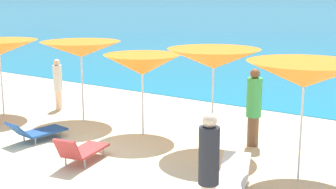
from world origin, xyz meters
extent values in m
cube|color=beige|center=(0.00, 10.00, -0.15)|extent=(50.00, 100.00, 0.30)
cylinder|color=silver|center=(-4.61, 1.99, 1.09)|extent=(0.05, 0.05, 2.18)
cylinder|color=silver|center=(-2.11, 2.87, 1.11)|extent=(0.05, 0.05, 2.22)
cone|color=orange|center=(-2.11, 2.87, 2.11)|extent=(2.32, 2.32, 0.44)
sphere|color=silver|center=(-2.11, 2.87, 2.25)|extent=(0.07, 0.07, 0.07)
cylinder|color=silver|center=(0.13, 2.80, 1.00)|extent=(0.05, 0.05, 1.99)
cone|color=orange|center=(0.13, 2.80, 1.86)|extent=(1.99, 1.99, 0.53)
sphere|color=silver|center=(0.13, 2.80, 2.02)|extent=(0.07, 0.07, 0.07)
cylinder|color=silver|center=(2.20, 2.79, 1.14)|extent=(0.04, 0.04, 2.29)
cone|color=orange|center=(2.20, 2.79, 2.17)|extent=(2.30, 2.30, 0.46)
sphere|color=silver|center=(2.20, 2.79, 2.32)|extent=(0.07, 0.07, 0.07)
cylinder|color=silver|center=(4.56, 2.06, 1.13)|extent=(0.04, 0.04, 2.26)
cone|color=orange|center=(4.56, 2.06, 2.13)|extent=(2.43, 2.43, 0.50)
sphere|color=silver|center=(4.56, 2.06, 2.29)|extent=(0.07, 0.07, 0.07)
cube|color=#1E478C|center=(-1.72, 1.07, 0.21)|extent=(0.73, 1.15, 0.05)
cube|color=#1E478C|center=(-1.81, 0.35, 0.39)|extent=(0.62, 0.47, 0.40)
cylinder|color=gray|center=(-1.42, 1.37, 0.09)|extent=(0.04, 0.04, 0.18)
cylinder|color=gray|center=(-1.93, 1.43, 0.09)|extent=(0.04, 0.04, 0.18)
cylinder|color=gray|center=(-1.51, 0.62, 0.09)|extent=(0.04, 0.04, 0.18)
cylinder|color=gray|center=(-2.03, 0.68, 0.09)|extent=(0.04, 0.04, 0.18)
cube|color=#A53333|center=(0.29, 0.53, 0.24)|extent=(0.78, 1.22, 0.05)
cube|color=#A53333|center=(0.43, -0.15, 0.47)|extent=(0.58, 0.39, 0.49)
cylinder|color=gray|center=(0.45, 0.92, 0.11)|extent=(0.04, 0.04, 0.22)
cylinder|color=gray|center=(-0.01, 0.82, 0.11)|extent=(0.04, 0.04, 0.22)
cylinder|color=gray|center=(0.61, 0.14, 0.11)|extent=(0.04, 0.04, 0.22)
cylinder|color=gray|center=(0.15, 0.05, 0.11)|extent=(0.04, 0.04, 0.22)
cube|color=white|center=(3.75, 0.71, 0.21)|extent=(0.89, 1.20, 0.05)
cube|color=white|center=(3.51, 1.40, 0.36)|extent=(0.65, 0.57, 0.35)
cylinder|color=gray|center=(3.38, 1.03, 0.09)|extent=(0.04, 0.04, 0.18)
cylinder|color=gray|center=(3.84, 1.19, 0.09)|extent=(0.04, 0.04, 0.18)
cylinder|color=brown|center=(2.86, 3.62, 0.36)|extent=(0.27, 0.27, 0.73)
cylinder|color=#3FB259|center=(2.86, 3.62, 1.20)|extent=(0.37, 0.37, 0.95)
sphere|color=brown|center=(2.86, 3.62, 1.78)|extent=(0.24, 0.24, 0.24)
cylinder|color=beige|center=(-3.82, 3.49, 0.31)|extent=(0.21, 0.21, 0.62)
cylinder|color=white|center=(-3.82, 3.49, 1.03)|extent=(0.28, 0.28, 0.81)
sphere|color=beige|center=(-3.82, 3.49, 1.52)|extent=(0.20, 0.20, 0.20)
cylinder|color=#26262D|center=(4.00, -0.54, 1.17)|extent=(0.33, 0.33, 0.92)
sphere|color=beige|center=(4.00, -0.54, 1.74)|extent=(0.23, 0.23, 0.23)
camera|label=1|loc=(7.40, -6.56, 3.60)|focal=50.18mm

